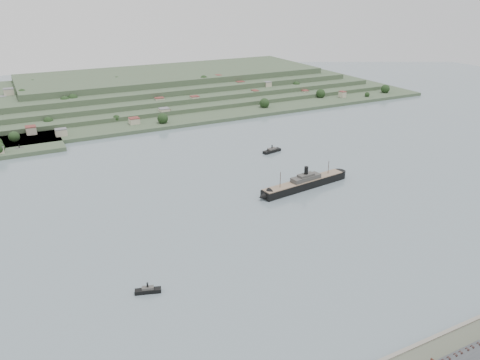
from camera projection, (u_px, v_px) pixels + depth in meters
name	position (u px, v px, depth m)	size (l,w,h in m)	color
ground	(288.00, 207.00, 342.11)	(1400.00, 1400.00, 0.00)	slate
far_peninsula	(157.00, 90.00, 672.30)	(760.00, 309.00, 30.00)	#34462E
steamship	(302.00, 184.00, 371.44)	(89.25, 21.05, 21.44)	black
tugboat	(148.00, 290.00, 245.63)	(14.14, 7.63, 6.16)	black
ferry_west	(20.00, 150.00, 456.22)	(19.48, 9.55, 7.04)	black
ferry_east	(272.00, 151.00, 454.01)	(20.46, 9.59, 7.40)	black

